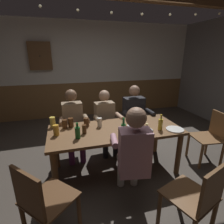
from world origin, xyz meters
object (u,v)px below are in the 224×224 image
Objects in this scene: chair_empty_far_end at (211,136)px; bottle_2 at (78,132)px; person_2 at (135,114)px; pint_glass_5 at (56,130)px; person_1 at (106,119)px; chair_empty_near_right at (42,202)px; chair_empty_near_left at (197,198)px; person_3 at (133,152)px; pint_glass_2 at (65,124)px; pint_glass_3 at (86,122)px; bottle_0 at (160,124)px; plate_1 at (175,129)px; pint_glass_0 at (53,122)px; dining_table at (116,135)px; table_candle at (147,126)px; bottle_1 at (123,131)px; plate_0 at (135,126)px; person_0 at (73,121)px; pint_glass_1 at (100,122)px; pint_glass_6 at (84,129)px; wall_dart_cabinet at (40,56)px; pint_glass_4 at (71,123)px; condiment_caddy at (147,131)px; pint_glass_7 at (143,116)px.

chair_empty_far_end is 2.23m from bottle_2.
person_2 is 8.14× the size of pint_glass_5.
person_1 is 7.74× the size of pint_glass_5.
chair_empty_near_right is 1.47m from chair_empty_near_left.
person_3 is 1.16m from pint_glass_2.
person_1 reaches higher than pint_glass_3.
person_1 is at bearing 125.87° from bottle_0.
plate_1 is 1.84m from pint_glass_0.
person_1 is at bearing 89.40° from dining_table.
person_3 is 15.84× the size of table_candle.
table_candle is 0.27× the size of bottle_1.
dining_table is 8.23× the size of bottle_0.
chair_empty_far_end is at bearing -8.76° from plate_0.
pint_glass_3 is 0.90× the size of pint_glass_5.
chair_empty_far_end is at bearing 156.82° from person_0.
pint_glass_0 reaches higher than pint_glass_5.
person_3 is 0.84m from pint_glass_1.
pint_glass_6 is at bearing 96.76° from person_0.
bottle_0 is (-1.00, -0.02, 0.34)m from chair_empty_far_end.
bottle_0 is 1.71× the size of pint_glass_1.
wall_dart_cabinet is at bearing 110.68° from pint_glass_1.
person_0 reaches higher than plate_1.
plate_1 is 1.86× the size of pint_glass_1.
chair_empty_near_right is 6.32× the size of pint_glass_1.
dining_table is at bearing 4.19° from pint_glass_6.
person_0 is 0.80m from bottle_2.
pint_glass_1 is at bearing 101.26° from chair_empty_near_right.
chair_empty_far_end is 5.52× the size of pint_glass_0.
pint_glass_0 is (-1.74, 0.60, 0.07)m from plate_1.
bottle_2 is (-1.17, -0.81, 0.13)m from person_2.
wall_dart_cabinet reaches higher than chair_empty_far_end.
bottle_0 is 0.34× the size of wall_dart_cabinet.
person_2 is 1.30m from pint_glass_4.
pint_glass_2 is (-1.12, 0.49, 0.04)m from condiment_caddy.
pint_glass_6 is (-0.26, -0.18, -0.00)m from pint_glass_1.
person_1 is at bearing 104.93° from chair_empty_near_right.
bottle_0 is 1.62m from pint_glass_0.
bottle_2 is (-0.58, -0.16, 0.18)m from dining_table.
bottle_1 is at bearing 76.43° from chair_empty_near_right.
person_1 is at bearing 45.86° from pint_glass_3.
person_2 is 1.40× the size of chair_empty_near_right.
condiment_caddy is 0.88× the size of pint_glass_0.
dining_table is 0.88m from plate_1.
pint_glass_5 reaches higher than pint_glass_7.
pint_glass_3 is (-0.40, 0.57, -0.05)m from bottle_1.
pint_glass_4 is at bearing 106.34° from chair_empty_near_left.
person_0 is at bearing 81.64° from pint_glass_4.
wall_dart_cabinet is at bearing 97.22° from pint_glass_5.
pint_glass_1 is (-0.21, 0.51, -0.05)m from bottle_1.
chair_empty_near_right is at bearing -120.98° from pint_glass_6.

